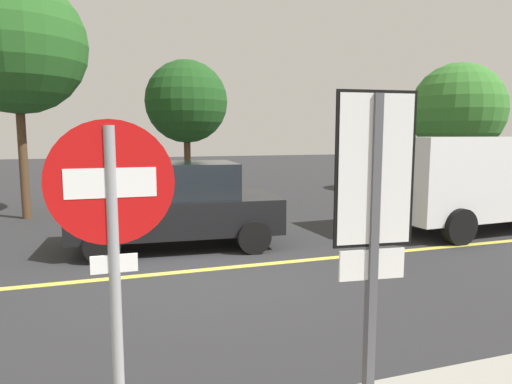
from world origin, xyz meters
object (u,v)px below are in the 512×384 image
object	(u,v)px
speed_limit_sign	(374,211)
tree_left_verge	(186,102)
car_black_approaching	(179,205)
tree_right_verge	(16,45)
tree_centre_verge	(458,110)
stop_sign	(113,242)
white_van	(485,177)

from	to	relation	value
speed_limit_sign	tree_left_verge	distance (m)	11.90
car_black_approaching	tree_right_verge	distance (m)	6.70
car_black_approaching	tree_centre_verge	xyz separation A→B (m)	(11.49, 5.19, 2.35)
car_black_approaching	tree_left_verge	xyz separation A→B (m)	(1.07, 5.23, 2.42)
stop_sign	tree_right_verge	world-z (taller)	tree_right_verge
speed_limit_sign	tree_centre_verge	bearing A→B (deg)	46.24
stop_sign	tree_centre_verge	bearing A→B (deg)	41.55
car_black_approaching	tree_centre_verge	size ratio (longest dim) A/B	0.84
stop_sign	tree_right_verge	distance (m)	11.16
stop_sign	car_black_approaching	world-z (taller)	stop_sign
stop_sign	speed_limit_sign	distance (m)	1.64
car_black_approaching	stop_sign	bearing A→B (deg)	-102.22
car_black_approaching	tree_right_verge	size ratio (longest dim) A/B	0.65
stop_sign	tree_left_verge	xyz separation A→B (m)	(2.41, 11.41, 1.67)
speed_limit_sign	tree_right_verge	xyz separation A→B (m)	(-3.72, 10.91, 2.79)
speed_limit_sign	white_van	bearing A→B (deg)	40.69
white_van	tree_centre_verge	size ratio (longest dim) A/B	1.06
speed_limit_sign	white_van	world-z (taller)	speed_limit_sign
stop_sign	white_van	bearing A→B (deg)	33.24
speed_limit_sign	stop_sign	bearing A→B (deg)	166.97
speed_limit_sign	tree_left_verge	size ratio (longest dim) A/B	0.55
white_van	tree_left_verge	bearing A→B (deg)	136.03
tree_centre_verge	car_black_approaching	bearing A→B (deg)	-155.71
tree_centre_verge	tree_right_verge	xyz separation A→B (m)	(-14.96, -0.83, 1.37)
white_van	stop_sign	bearing A→B (deg)	-146.76
speed_limit_sign	tree_centre_verge	distance (m)	16.32
white_van	tree_centre_verge	xyz separation A→B (m)	(4.35, 5.81, 1.92)
tree_centre_verge	stop_sign	bearing A→B (deg)	-138.45
white_van	tree_right_verge	distance (m)	12.18
stop_sign	tree_centre_verge	distance (m)	17.22
speed_limit_sign	tree_right_verge	size ratio (longest dim) A/B	0.40
white_van	tree_centre_verge	world-z (taller)	tree_centre_verge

